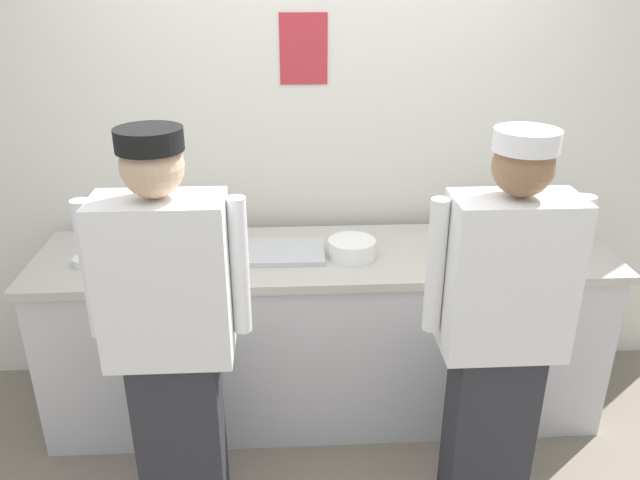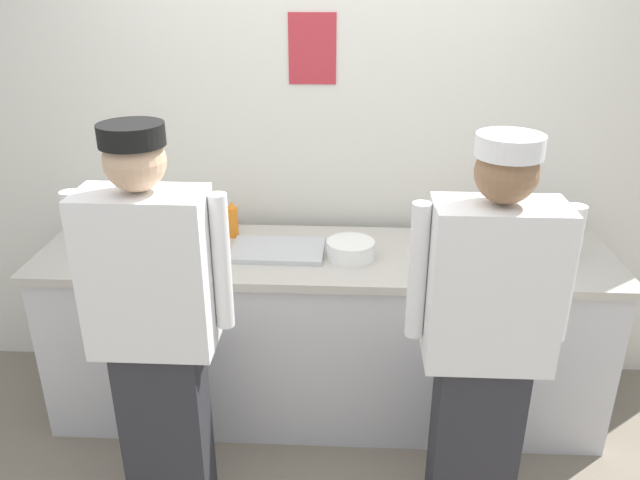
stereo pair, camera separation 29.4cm
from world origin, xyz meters
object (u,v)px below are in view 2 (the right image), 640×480
object	(u,v)px
chef_center	(486,338)
mixing_bowl_steel	(530,240)
ramekin_green_sauce	(446,237)
sheet_tray	(278,250)
squeeze_bottle_secondary	(233,220)
plate_stack_rear	(141,239)
deli_cup	(481,245)
ramekin_red_sauce	(90,250)
squeeze_bottle_primary	(197,246)
chef_near_left	(155,324)
plate_stack_front	(351,250)
squeeze_bottle_spare	(472,227)
ramekin_yellow_sauce	(500,268)

from	to	relation	value
chef_center	mixing_bowl_steel	xyz separation A→B (m)	(0.35, 0.76, 0.08)
chef_center	ramekin_green_sauce	distance (m)	0.87
sheet_tray	squeeze_bottle_secondary	world-z (taller)	squeeze_bottle_secondary
plate_stack_rear	deli_cup	distance (m)	1.63
ramekin_green_sauce	ramekin_red_sauce	bearing A→B (deg)	-172.02
sheet_tray	deli_cup	distance (m)	0.96
chef_center	deli_cup	bearing A→B (deg)	81.75
mixing_bowl_steel	squeeze_bottle_primary	xyz separation A→B (m)	(-1.56, -0.21, 0.02)
chef_near_left	ramekin_red_sauce	world-z (taller)	chef_near_left
plate_stack_front	deli_cup	distance (m)	0.62
squeeze_bottle_spare	ramekin_yellow_sauce	xyz separation A→B (m)	(0.07, -0.31, -0.07)
plate_stack_front	ramekin_yellow_sauce	distance (m)	0.68
sheet_tray	ramekin_yellow_sauce	distance (m)	1.03
chef_near_left	sheet_tray	bearing A→B (deg)	59.35
squeeze_bottle_spare	squeeze_bottle_secondary	bearing A→B (deg)	177.91
chef_center	squeeze_bottle_spare	distance (m)	0.84
squeeze_bottle_spare	ramekin_red_sauce	xyz separation A→B (m)	(-1.83, -0.20, -0.08)
chef_center	sheet_tray	xyz separation A→B (m)	(-0.86, 0.69, 0.03)
mixing_bowl_steel	ramekin_red_sauce	distance (m)	2.10
ramekin_red_sauce	chef_center	bearing A→B (deg)	-19.65
plate_stack_front	plate_stack_rear	size ratio (longest dim) A/B	0.92
chef_near_left	squeeze_bottle_primary	xyz separation A→B (m)	(0.05, 0.53, 0.09)
ramekin_yellow_sauce	chef_center	bearing A→B (deg)	-106.61
squeeze_bottle_secondary	plate_stack_rear	bearing A→B (deg)	-159.18
plate_stack_rear	deli_cup	size ratio (longest dim) A/B	2.22
squeeze_bottle_secondary	deli_cup	size ratio (longest dim) A/B	1.73
plate_stack_rear	ramekin_red_sauce	xyz separation A→B (m)	(-0.22, -0.09, -0.03)
mixing_bowl_steel	ramekin_red_sauce	world-z (taller)	mixing_bowl_steel
ramekin_yellow_sauce	ramekin_green_sauce	bearing A→B (deg)	118.74
deli_cup	ramekin_green_sauce	bearing A→B (deg)	130.21
plate_stack_rear	ramekin_red_sauce	world-z (taller)	plate_stack_rear
chef_near_left	chef_center	world-z (taller)	chef_near_left
chef_near_left	squeeze_bottle_spare	bearing A→B (deg)	31.29
chef_near_left	ramekin_green_sauce	bearing A→B (deg)	34.82
plate_stack_front	mixing_bowl_steel	world-z (taller)	mixing_bowl_steel
squeeze_bottle_spare	ramekin_green_sauce	distance (m)	0.14
squeeze_bottle_primary	ramekin_red_sauce	xyz separation A→B (m)	(-0.54, 0.08, -0.07)
plate_stack_front	squeeze_bottle_spare	size ratio (longest dim) A/B	1.13
mixing_bowl_steel	squeeze_bottle_spare	xyz separation A→B (m)	(-0.26, 0.07, 0.03)
squeeze_bottle_spare	plate_stack_rear	bearing A→B (deg)	-175.84
plate_stack_front	squeeze_bottle_primary	xyz separation A→B (m)	(-0.70, -0.10, 0.05)
chef_center	plate_stack_rear	bearing A→B (deg)	155.00
plate_stack_front	squeeze_bottle_secondary	distance (m)	0.64
mixing_bowl_steel	ramekin_green_sauce	distance (m)	0.40
ramekin_green_sauce	chef_center	bearing A→B (deg)	-87.49
ramekin_green_sauce	plate_stack_rear	bearing A→B (deg)	-174.16
plate_stack_front	ramekin_green_sauce	size ratio (longest dim) A/B	2.59
sheet_tray	squeeze_bottle_spare	world-z (taller)	squeeze_bottle_spare
squeeze_bottle_primary	ramekin_green_sauce	bearing A→B (deg)	15.26
chef_near_left	ramekin_yellow_sauce	size ratio (longest dim) A/B	15.63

